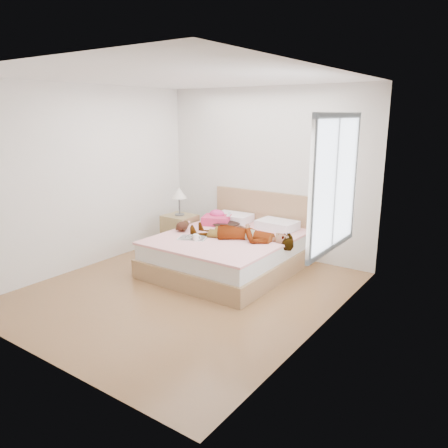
# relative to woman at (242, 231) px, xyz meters

# --- Properties ---
(ground) EXTENTS (4.00, 4.00, 0.00)m
(ground) POSITION_rel_woman_xyz_m (-0.23, -0.97, -0.61)
(ground) COLOR #55371A
(ground) RESTS_ON ground
(woman) EXTENTS (1.57, 0.87, 0.20)m
(woman) POSITION_rel_woman_xyz_m (0.00, 0.00, 0.00)
(woman) COLOR white
(woman) RESTS_ON bed
(hair) EXTENTS (0.52, 0.58, 0.07)m
(hair) POSITION_rel_woman_xyz_m (-0.57, 0.45, -0.07)
(hair) COLOR black
(hair) RESTS_ON bed
(phone) EXTENTS (0.07, 0.11, 0.05)m
(phone) POSITION_rel_woman_xyz_m (-0.50, 0.40, 0.09)
(phone) COLOR silver
(phone) RESTS_ON bed
(room_shell) EXTENTS (4.00, 4.00, 4.00)m
(room_shell) POSITION_rel_woman_xyz_m (1.55, -0.67, 0.89)
(room_shell) COLOR white
(room_shell) RESTS_ON ground
(bed) EXTENTS (1.80, 2.08, 1.00)m
(bed) POSITION_rel_woman_xyz_m (-0.23, 0.07, -0.34)
(bed) COLOR olive
(bed) RESTS_ON ground
(towel) EXTENTS (0.52, 0.47, 0.22)m
(towel) POSITION_rel_woman_xyz_m (-0.74, 0.42, -0.01)
(towel) COLOR #DA3B74
(towel) RESTS_ON bed
(magazine) EXTENTS (0.46, 0.39, 0.02)m
(magazine) POSITION_rel_woman_xyz_m (-0.55, -0.42, -0.09)
(magazine) COLOR white
(magazine) RESTS_ON bed
(coffee_mug) EXTENTS (0.12, 0.11, 0.09)m
(coffee_mug) POSITION_rel_woman_xyz_m (-0.43, -0.48, -0.06)
(coffee_mug) COLOR white
(coffee_mug) RESTS_ON bed
(plush_toy) EXTENTS (0.21, 0.28, 0.14)m
(plush_toy) POSITION_rel_woman_xyz_m (-0.92, -0.20, -0.03)
(plush_toy) COLOR black
(plush_toy) RESTS_ON bed
(nightstand) EXTENTS (0.49, 0.44, 1.05)m
(nightstand) POSITION_rel_woman_xyz_m (-1.38, 0.27, -0.26)
(nightstand) COLOR olive
(nightstand) RESTS_ON ground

